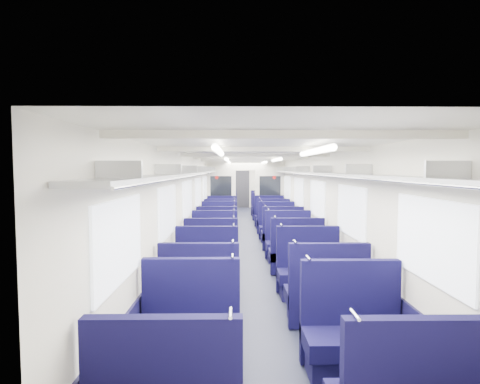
% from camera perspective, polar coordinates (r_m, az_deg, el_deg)
% --- Properties ---
extents(floor, '(2.80, 18.00, 0.01)m').
position_cam_1_polar(floor, '(10.95, 1.20, -7.25)').
color(floor, black).
rests_on(floor, ground).
extents(ceiling, '(2.80, 18.00, 0.01)m').
position_cam_1_polar(ceiling, '(10.76, 1.21, 5.13)').
color(ceiling, white).
rests_on(ceiling, wall_left).
extents(wall_left, '(0.02, 18.00, 2.35)m').
position_cam_1_polar(wall_left, '(10.84, -6.21, -1.12)').
color(wall_left, beige).
rests_on(wall_left, floor).
extents(dado_left, '(0.03, 17.90, 0.70)m').
position_cam_1_polar(dado_left, '(10.94, -6.11, -5.43)').
color(dado_left, black).
rests_on(dado_left, floor).
extents(wall_right, '(0.02, 18.00, 2.35)m').
position_cam_1_polar(wall_right, '(10.93, 8.56, -1.10)').
color(wall_right, beige).
rests_on(wall_right, floor).
extents(dado_right, '(0.03, 17.90, 0.70)m').
position_cam_1_polar(dado_right, '(11.03, 8.44, -5.37)').
color(dado_right, black).
rests_on(dado_right, floor).
extents(wall_far, '(2.80, 0.02, 2.35)m').
position_cam_1_polar(wall_far, '(19.78, 0.33, 1.02)').
color(wall_far, beige).
rests_on(wall_far, floor).
extents(luggage_rack_left, '(0.36, 17.40, 0.18)m').
position_cam_1_polar(luggage_rack_left, '(10.79, -5.25, 3.11)').
color(luggage_rack_left, '#B2B5BA').
rests_on(luggage_rack_left, wall_left).
extents(luggage_rack_right, '(0.36, 17.40, 0.18)m').
position_cam_1_polar(luggage_rack_right, '(10.87, 7.62, 3.10)').
color(luggage_rack_right, '#B2B5BA').
rests_on(luggage_rack_right, wall_right).
extents(windows, '(2.78, 15.60, 0.75)m').
position_cam_1_polar(windows, '(10.32, 1.29, 0.03)').
color(windows, white).
rests_on(windows, wall_left).
extents(ceiling_fittings, '(2.70, 16.06, 0.11)m').
position_cam_1_polar(ceiling_fittings, '(10.50, 1.26, 4.84)').
color(ceiling_fittings, beige).
rests_on(ceiling_fittings, ceiling).
extents(end_door, '(0.75, 0.06, 2.00)m').
position_cam_1_polar(end_door, '(19.72, 0.33, 0.51)').
color(end_door, black).
rests_on(end_door, floor).
extents(bulkhead, '(2.80, 0.10, 2.35)m').
position_cam_1_polar(bulkhead, '(13.30, 0.84, 0.02)').
color(bulkhead, beige).
rests_on(bulkhead, floor).
extents(seat_2, '(1.03, 0.57, 1.15)m').
position_cam_1_polar(seat_2, '(4.12, -7.68, -20.90)').
color(seat_2, '#0E0B38').
rests_on(seat_2, floor).
extents(seat_3, '(1.03, 0.57, 1.15)m').
position_cam_1_polar(seat_3, '(4.19, 17.00, -20.61)').
color(seat_3, '#0E0B38').
rests_on(seat_3, floor).
extents(seat_4, '(1.03, 0.57, 1.15)m').
position_cam_1_polar(seat_4, '(5.13, -6.15, -15.87)').
color(seat_4, '#0E0B38').
rests_on(seat_4, floor).
extents(seat_5, '(1.03, 0.57, 1.15)m').
position_cam_1_polar(seat_5, '(5.22, 13.02, -15.60)').
color(seat_5, '#0E0B38').
rests_on(seat_5, floor).
extents(seat_6, '(1.03, 0.57, 1.15)m').
position_cam_1_polar(seat_6, '(6.16, -5.17, -12.49)').
color(seat_6, '#0E0B38').
rests_on(seat_6, floor).
extents(seat_7, '(1.03, 0.57, 1.15)m').
position_cam_1_polar(seat_7, '(6.25, 10.54, -12.30)').
color(seat_7, '#0E0B38').
rests_on(seat_7, floor).
extents(seat_8, '(1.03, 0.57, 1.15)m').
position_cam_1_polar(seat_8, '(7.39, -4.40, -9.78)').
color(seat_8, '#0E0B38').
rests_on(seat_8, floor).
extents(seat_9, '(1.03, 0.57, 1.15)m').
position_cam_1_polar(seat_9, '(7.49, 8.58, -9.63)').
color(seat_9, '#0E0B38').
rests_on(seat_9, floor).
extents(seat_10, '(1.03, 0.57, 1.15)m').
position_cam_1_polar(seat_10, '(8.40, -3.94, -8.14)').
color(seat_10, '#0E0B38').
rests_on(seat_10, floor).
extents(seat_11, '(1.03, 0.57, 1.15)m').
position_cam_1_polar(seat_11, '(8.47, 7.46, -8.07)').
color(seat_11, '#0E0B38').
rests_on(seat_11, floor).
extents(seat_12, '(1.03, 0.57, 1.15)m').
position_cam_1_polar(seat_12, '(9.56, -3.54, -6.70)').
color(seat_12, '#0E0B38').
rests_on(seat_12, floor).
extents(seat_13, '(1.03, 0.57, 1.15)m').
position_cam_1_polar(seat_13, '(9.58, 6.48, -6.70)').
color(seat_13, '#0E0B38').
rests_on(seat_13, floor).
extents(seat_14, '(1.03, 0.57, 1.15)m').
position_cam_1_polar(seat_14, '(10.78, -3.21, -5.53)').
color(seat_14, '#0E0B38').
rests_on(seat_14, floor).
extents(seat_15, '(1.03, 0.57, 1.15)m').
position_cam_1_polar(seat_15, '(10.70, 5.71, -5.60)').
color(seat_15, '#0E0B38').
rests_on(seat_15, floor).
extents(seat_16, '(1.03, 0.57, 1.15)m').
position_cam_1_polar(seat_16, '(11.83, -2.99, -4.71)').
color(seat_16, '#0E0B38').
rests_on(seat_16, floor).
extents(seat_17, '(1.03, 0.57, 1.15)m').
position_cam_1_polar(seat_17, '(11.89, 5.06, -4.68)').
color(seat_17, '#0E0B38').
rests_on(seat_17, floor).
extents(seat_18, '(1.03, 0.57, 1.15)m').
position_cam_1_polar(seat_18, '(12.87, -2.80, -4.04)').
color(seat_18, '#0E0B38').
rests_on(seat_18, floor).
extents(seat_19, '(1.03, 0.57, 1.15)m').
position_cam_1_polar(seat_19, '(13.05, 4.54, -3.94)').
color(seat_19, '#0E0B38').
rests_on(seat_19, floor).
extents(seat_20, '(1.03, 0.57, 1.15)m').
position_cam_1_polar(seat_20, '(14.95, -2.51, -2.97)').
color(seat_20, '#0E0B38').
rests_on(seat_20, floor).
extents(seat_21, '(1.03, 0.57, 1.15)m').
position_cam_1_polar(seat_21, '(14.97, 3.86, -2.97)').
color(seat_21, '#0E0B38').
rests_on(seat_21, floor).
extents(seat_22, '(1.03, 0.57, 1.15)m').
position_cam_1_polar(seat_22, '(16.19, -2.37, -2.47)').
color(seat_22, '#0E0B38').
rests_on(seat_22, floor).
extents(seat_23, '(1.03, 0.57, 1.15)m').
position_cam_1_polar(seat_23, '(16.09, 3.54, -2.51)').
color(seat_23, '#0E0B38').
rests_on(seat_23, floor).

